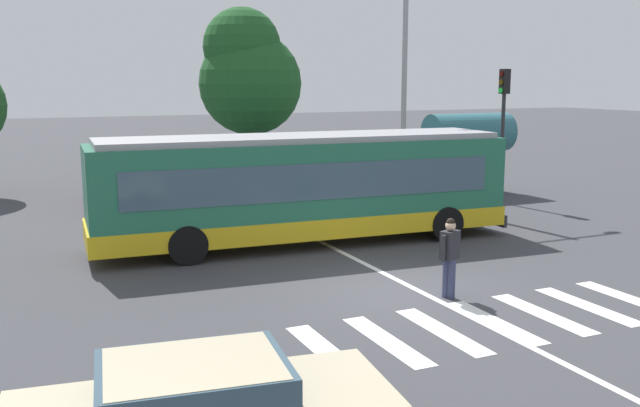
% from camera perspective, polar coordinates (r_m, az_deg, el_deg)
% --- Properties ---
extents(ground_plane, '(160.00, 160.00, 0.00)m').
position_cam_1_polar(ground_plane, '(15.52, 6.34, -7.08)').
color(ground_plane, '#3D3D42').
extents(city_transit_bus, '(11.91, 3.25, 3.06)m').
position_cam_1_polar(city_transit_bus, '(19.54, -1.37, 1.29)').
color(city_transit_bus, black).
rests_on(city_transit_bus, ground_plane).
extents(pedestrian_crossing_street, '(0.54, 0.39, 1.72)m').
position_cam_1_polar(pedestrian_crossing_street, '(14.95, 10.50, -4.01)').
color(pedestrian_crossing_street, '#333856').
rests_on(pedestrian_crossing_street, ground_plane).
extents(parked_car_red, '(2.10, 4.61, 1.35)m').
position_cam_1_polar(parked_car_red, '(26.89, -15.71, 1.54)').
color(parked_car_red, black).
rests_on(parked_car_red, ground_plane).
extents(parked_car_blue, '(2.08, 4.60, 1.35)m').
position_cam_1_polar(parked_car_blue, '(27.76, -10.33, 2.01)').
color(parked_car_blue, black).
rests_on(parked_car_blue, ground_plane).
extents(parked_car_teal, '(1.97, 4.55, 1.35)m').
position_cam_1_polar(parked_car_teal, '(28.52, -4.76, 2.35)').
color(parked_car_teal, black).
rests_on(parked_car_teal, ground_plane).
extents(traffic_light_far_corner, '(0.33, 0.32, 4.95)m').
position_cam_1_polar(traffic_light_far_corner, '(26.87, 14.67, 7.04)').
color(traffic_light_far_corner, '#28282B').
rests_on(traffic_light_far_corner, ground_plane).
extents(bus_stop_shelter, '(3.65, 1.54, 3.25)m').
position_cam_1_polar(bus_stop_shelter, '(28.70, 11.99, 5.52)').
color(bus_stop_shelter, '#28282B').
rests_on(bus_stop_shelter, ground_plane).
extents(twin_arm_street_lamp, '(4.03, 0.32, 10.39)m').
position_cam_1_polar(twin_arm_street_lamp, '(26.85, 6.94, 13.55)').
color(twin_arm_street_lamp, '#939399').
rests_on(twin_arm_street_lamp, ground_plane).
extents(background_tree_right, '(4.91, 4.91, 7.95)m').
position_cam_1_polar(background_tree_right, '(34.12, -5.88, 10.53)').
color(background_tree_right, brown).
rests_on(background_tree_right, ground_plane).
extents(crosswalk_painted_stripes, '(7.50, 2.63, 0.01)m').
position_cam_1_polar(crosswalk_painted_stripes, '(13.93, 13.97, -9.33)').
color(crosswalk_painted_stripes, silver).
rests_on(crosswalk_painted_stripes, ground_plane).
extents(lane_center_line, '(0.16, 24.00, 0.01)m').
position_cam_1_polar(lane_center_line, '(17.39, 4.19, -5.16)').
color(lane_center_line, silver).
rests_on(lane_center_line, ground_plane).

